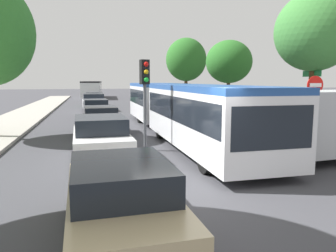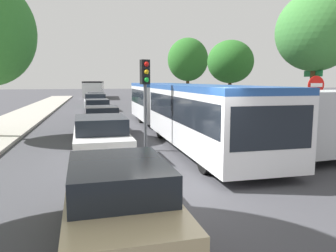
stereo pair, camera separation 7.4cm
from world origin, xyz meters
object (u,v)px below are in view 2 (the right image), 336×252
(traffic_light, at_px, (145,84))
(queued_car_graphite, at_px, (97,109))
(queued_car_silver, at_px, (95,102))
(queued_car_green, at_px, (96,99))
(queued_car_black, at_px, (102,120))
(queued_car_tan, at_px, (118,200))
(tree_right_near, at_px, (316,32))
(articulated_bus, at_px, (180,106))
(tree_right_mid, at_px, (230,62))
(direction_sign_post, at_px, (312,82))
(queued_car_white, at_px, (101,137))
(city_bus_rear, at_px, (94,88))
(no_entry_sign, at_px, (315,101))
(tree_right_far, at_px, (188,60))
(white_van, at_px, (334,123))

(traffic_light, bearing_deg, queued_car_graphite, 174.94)
(queued_car_silver, xyz_separation_m, traffic_light, (1.75, -17.38, 1.74))
(queued_car_green, bearing_deg, queued_car_black, 178.22)
(queued_car_tan, xyz_separation_m, tree_right_near, (9.65, 8.25, 4.15))
(queued_car_tan, distance_m, tree_right_near, 13.36)
(articulated_bus, distance_m, tree_right_mid, 10.66)
(tree_right_near, bearing_deg, direction_sign_post, 68.48)
(queued_car_green, bearing_deg, queued_car_silver, 176.57)
(queued_car_tan, height_order, queued_car_graphite, queued_car_graphite)
(queued_car_white, bearing_deg, city_bus_rear, -2.09)
(no_entry_sign, xyz_separation_m, tree_right_mid, (1.93, 12.52, 2.16))
(queued_car_silver, relative_size, tree_right_far, 0.61)
(tree_right_near, bearing_deg, white_van, -118.03)
(traffic_light, bearing_deg, white_van, 50.31)
(queued_car_tan, xyz_separation_m, white_van, (7.38, 3.98, 0.55))
(queued_car_green, bearing_deg, white_van, -165.91)
(tree_right_mid, relative_size, tree_right_far, 0.79)
(tree_right_near, bearing_deg, queued_car_graphite, 135.16)
(queued_car_green, bearing_deg, articulated_bus, -171.22)
(city_bus_rear, distance_m, queued_car_graphite, 28.03)
(direction_sign_post, bearing_deg, no_entry_sign, 59.69)
(city_bus_rear, xyz_separation_m, queued_car_green, (0.08, -16.31, -0.74))
(queued_car_silver, height_order, direction_sign_post, direction_sign_post)
(city_bus_rear, distance_m, queued_car_silver, 21.73)
(queued_car_graphite, xyz_separation_m, queued_car_green, (0.02, 11.71, 0.03))
(queued_car_tan, xyz_separation_m, queued_car_green, (-0.08, 29.65, 0.03))
(white_van, bearing_deg, direction_sign_post, -123.04)
(tree_right_near, bearing_deg, queued_car_tan, -139.50)
(white_van, xyz_separation_m, tree_right_mid, (2.49, 14.31, 2.80))
(traffic_light, bearing_deg, queued_car_white, -74.81)
(traffic_light, distance_m, tree_right_near, 8.56)
(queued_car_black, relative_size, white_van, 0.77)
(city_bus_rear, distance_m, tree_right_mid, 29.55)
(direction_sign_post, bearing_deg, city_bus_rear, -71.53)
(queued_car_tan, height_order, queued_car_silver, queued_car_silver)
(city_bus_rear, relative_size, tree_right_mid, 2.09)
(city_bus_rear, bearing_deg, traffic_light, -174.35)
(white_van, bearing_deg, no_entry_sign, -112.75)
(queued_car_tan, xyz_separation_m, queued_car_white, (-0.14, 5.94, 0.04))
(no_entry_sign, height_order, direction_sign_post, direction_sign_post)
(traffic_light, height_order, tree_right_far, tree_right_far)
(queued_car_green, bearing_deg, tree_right_near, -157.67)
(articulated_bus, height_order, queued_car_silver, articulated_bus)
(traffic_light, bearing_deg, tree_right_mid, 130.46)
(queued_car_black, distance_m, queued_car_green, 18.23)
(white_van, bearing_deg, queued_car_white, -19.73)
(no_entry_sign, bearing_deg, tree_right_mid, 171.26)
(articulated_bus, xyz_separation_m, tree_right_near, (5.95, -1.76, 3.42))
(queued_car_silver, bearing_deg, white_van, -161.59)
(tree_right_near, bearing_deg, traffic_light, -170.27)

